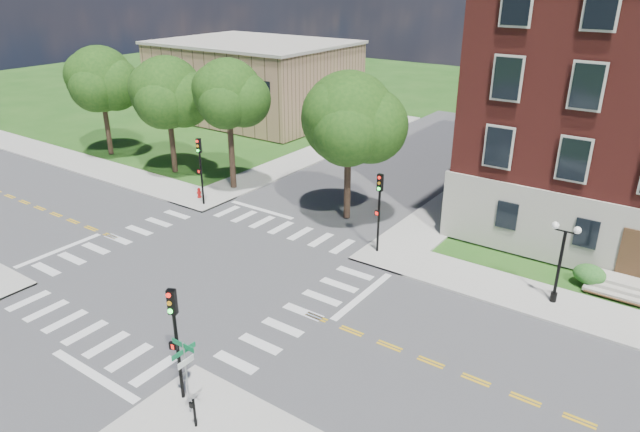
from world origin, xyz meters
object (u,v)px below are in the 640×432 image
Objects in this scene: traffic_signal_nw at (200,163)px; twin_lamp_west at (561,259)px; push_button_post at (194,412)px; fire_hydrant at (199,193)px; traffic_signal_ne at (379,203)px; street_sign_pole at (185,364)px; traffic_signal_se at (175,331)px.

twin_lamp_west is at bearing 1.96° from traffic_signal_nw.
push_button_post is at bearing -116.93° from twin_lamp_west.
traffic_signal_nw is at bearing -31.46° from fire_hydrant.
traffic_signal_ne reaches higher than street_sign_pole.
traffic_signal_nw is 21.25m from street_sign_pole.
street_sign_pole reaches higher than fire_hydrant.
traffic_signal_ne reaches higher than fire_hydrant.
traffic_signal_nw reaches higher than street_sign_pole.
twin_lamp_west reaches higher than push_button_post.
traffic_signal_nw is 1.55× the size of street_sign_pole.
traffic_signal_ne reaches higher than push_button_post.
traffic_signal_se is 18.44m from twin_lamp_west.
fire_hydrant is (-1.17, 0.72, -2.72)m from traffic_signal_nw.
street_sign_pole is (14.89, -15.14, -0.88)m from traffic_signal_nw.
traffic_signal_se is 2.96m from push_button_post.
traffic_signal_ne is 1.55× the size of street_sign_pole.
street_sign_pole is (0.85, -0.39, -0.88)m from traffic_signal_se.
traffic_signal_se reaches higher than street_sign_pole.
street_sign_pole is at bearing 149.43° from push_button_post.
traffic_signal_nw is at bearing 134.54° from street_sign_pole.
street_sign_pole is 4.13× the size of fire_hydrant.
street_sign_pole is at bearing -86.32° from traffic_signal_ne.
fire_hydrant is at bearing 135.87° from push_button_post.
street_sign_pole is (1.01, -15.75, -0.88)m from traffic_signal_ne.
traffic_signal_ne is at bearing 90.63° from traffic_signal_se.
fire_hydrant is (-16.77, 16.27, -0.33)m from push_button_post.
traffic_signal_ne is at bearing 2.55° from traffic_signal_nw.
traffic_signal_ne is (-0.17, 15.36, 0.00)m from traffic_signal_se.
traffic_signal_se is 6.40× the size of fire_hydrant.
street_sign_pole is at bearing -44.62° from fire_hydrant.
traffic_signal_se is 4.00× the size of push_button_post.
street_sign_pole is 1.72m from push_button_post.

